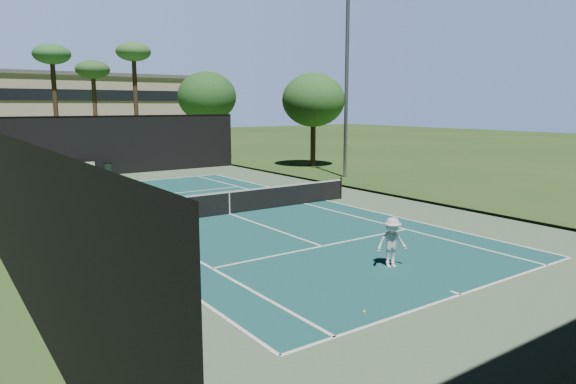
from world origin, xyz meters
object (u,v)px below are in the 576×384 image
at_px(tennis_net, 229,202).
at_px(tennis_ball_b, 153,213).
at_px(tennis_ball_d, 65,216).
at_px(park_bench, 83,170).
at_px(tennis_ball_c, 245,196).
at_px(player, 392,242).
at_px(tennis_ball_a, 364,312).
at_px(trash_bin, 108,169).

distance_m(tennis_net, tennis_ball_b, 3.40).
distance_m(tennis_ball_d, park_bench, 12.36).
relative_size(tennis_ball_b, park_bench, 0.04).
relative_size(tennis_ball_c, park_bench, 0.04).
height_order(player, tennis_ball_b, player).
distance_m(tennis_net, tennis_ball_a, 11.64).
xyz_separation_m(tennis_net, tennis_ball_c, (2.79, 3.36, -0.53)).
bearing_deg(trash_bin, tennis_ball_b, -98.49).
height_order(tennis_ball_a, tennis_ball_d, tennis_ball_a).
relative_size(player, tennis_ball_a, 19.96).
height_order(tennis_ball_b, tennis_ball_d, tennis_ball_d).
xyz_separation_m(tennis_ball_b, tennis_ball_d, (-3.23, 1.71, 0.00)).
relative_size(tennis_net, tennis_ball_d, 178.28).
height_order(tennis_ball_a, trash_bin, trash_bin).
bearing_deg(tennis_net, park_bench, 98.39).
bearing_deg(tennis_net, trash_bin, 92.64).
xyz_separation_m(tennis_ball_b, trash_bin, (2.01, 13.45, 0.45)).
bearing_deg(tennis_ball_c, tennis_ball_a, -110.70).
xyz_separation_m(tennis_ball_d, park_bench, (3.67, 11.79, 0.51)).
height_order(tennis_ball_c, tennis_ball_d, tennis_ball_d).
bearing_deg(tennis_ball_c, park_bench, 112.72).
distance_m(tennis_ball_c, park_bench, 13.14).
bearing_deg(tennis_net, player, -88.24).
bearing_deg(tennis_ball_b, player, -75.04).
height_order(tennis_net, tennis_ball_c, tennis_net).
bearing_deg(tennis_ball_b, tennis_ball_d, 152.16).
distance_m(tennis_net, player, 9.27).
xyz_separation_m(tennis_ball_c, tennis_ball_d, (-8.74, 0.32, 0.01)).
distance_m(tennis_ball_b, tennis_ball_c, 5.68).
bearing_deg(tennis_ball_d, tennis_net, -31.76).
distance_m(tennis_ball_a, tennis_ball_b, 13.28).
bearing_deg(tennis_ball_d, trash_bin, 65.96).
bearing_deg(tennis_ball_a, tennis_ball_d, 102.06).
distance_m(tennis_ball_c, tennis_ball_d, 8.75).
bearing_deg(park_bench, tennis_ball_d, -107.28).
distance_m(tennis_net, park_bench, 15.64).
distance_m(tennis_ball_b, trash_bin, 13.61).
xyz_separation_m(tennis_net, tennis_ball_d, (-5.95, 3.68, -0.52)).
distance_m(tennis_ball_a, trash_bin, 26.81).
bearing_deg(tennis_ball_b, trash_bin, 81.51).
height_order(player, tennis_ball_c, player).
xyz_separation_m(tennis_net, tennis_ball_b, (-2.72, 1.98, -0.53)).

